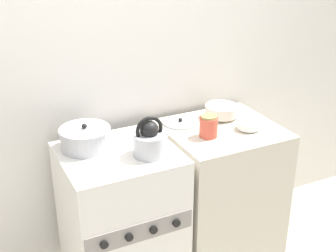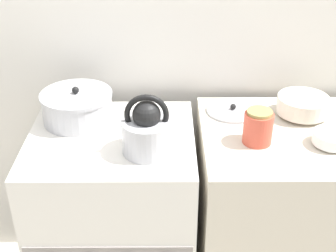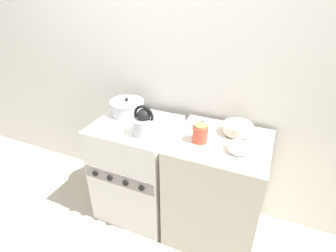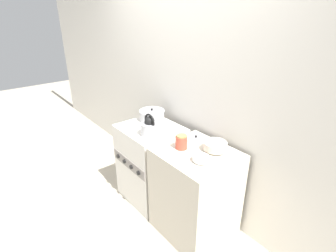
{
  "view_description": "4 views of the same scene",
  "coord_description": "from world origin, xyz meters",
  "px_view_note": "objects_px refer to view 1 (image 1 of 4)",
  "views": [
    {
      "loc": [
        -0.75,
        -1.84,
        2.04
      ],
      "look_at": [
        0.28,
        0.25,
        1.0
      ],
      "focal_mm": 50.0,
      "sensor_mm": 36.0,
      "label": 1
    },
    {
      "loc": [
        0.21,
        -1.21,
        1.78
      ],
      "look_at": [
        0.21,
        0.31,
        0.91
      ],
      "focal_mm": 50.0,
      "sensor_mm": 36.0,
      "label": 2
    },
    {
      "loc": [
        0.95,
        -1.25,
        1.84
      ],
      "look_at": [
        0.29,
        0.26,
        0.94
      ],
      "focal_mm": 28.0,
      "sensor_mm": 36.0,
      "label": 3
    },
    {
      "loc": [
        2.06,
        -1.14,
        2.03
      ],
      "look_at": [
        0.26,
        0.32,
        0.98
      ],
      "focal_mm": 28.0,
      "sensor_mm": 36.0,
      "label": 4
    }
  ],
  "objects_px": {
    "enamel_bowl": "(221,111)",
    "small_ceramic_bowl": "(249,125)",
    "stove": "(122,220)",
    "storage_jar": "(209,126)",
    "cooking_pot": "(85,138)",
    "kettle": "(150,141)",
    "loose_pot_lid": "(180,122)"
  },
  "relations": [
    {
      "from": "cooking_pot",
      "to": "kettle",
      "type": "bearing_deg",
      "value": -38.94
    },
    {
      "from": "small_ceramic_bowl",
      "to": "loose_pot_lid",
      "type": "bearing_deg",
      "value": 140.91
    },
    {
      "from": "kettle",
      "to": "enamel_bowl",
      "type": "bearing_deg",
      "value": 23.39
    },
    {
      "from": "cooking_pot",
      "to": "loose_pot_lid",
      "type": "xyz_separation_m",
      "value": [
        0.62,
        0.07,
        -0.05
      ]
    },
    {
      "from": "kettle",
      "to": "storage_jar",
      "type": "distance_m",
      "value": 0.4
    },
    {
      "from": "kettle",
      "to": "enamel_bowl",
      "type": "relative_size",
      "value": 1.08
    },
    {
      "from": "stove",
      "to": "loose_pot_lid",
      "type": "height_order",
      "value": "loose_pot_lid"
    },
    {
      "from": "small_ceramic_bowl",
      "to": "kettle",
      "type": "bearing_deg",
      "value": -176.7
    },
    {
      "from": "small_ceramic_bowl",
      "to": "storage_jar",
      "type": "distance_m",
      "value": 0.27
    },
    {
      "from": "enamel_bowl",
      "to": "storage_jar",
      "type": "relative_size",
      "value": 1.58
    },
    {
      "from": "stove",
      "to": "loose_pot_lid",
      "type": "relative_size",
      "value": 4.07
    },
    {
      "from": "small_ceramic_bowl",
      "to": "storage_jar",
      "type": "relative_size",
      "value": 1.05
    },
    {
      "from": "kettle",
      "to": "enamel_bowl",
      "type": "xyz_separation_m",
      "value": [
        0.61,
        0.26,
        -0.04
      ]
    },
    {
      "from": "cooking_pot",
      "to": "loose_pot_lid",
      "type": "bearing_deg",
      "value": 6.52
    },
    {
      "from": "storage_jar",
      "to": "small_ceramic_bowl",
      "type": "bearing_deg",
      "value": -4.79
    },
    {
      "from": "stove",
      "to": "kettle",
      "type": "xyz_separation_m",
      "value": [
        0.14,
        -0.1,
        0.52
      ]
    },
    {
      "from": "stove",
      "to": "storage_jar",
      "type": "xyz_separation_m",
      "value": [
        0.54,
        -0.04,
        0.5
      ]
    },
    {
      "from": "enamel_bowl",
      "to": "small_ceramic_bowl",
      "type": "distance_m",
      "value": 0.23
    },
    {
      "from": "cooking_pot",
      "to": "small_ceramic_bowl",
      "type": "bearing_deg",
      "value": -11.41
    },
    {
      "from": "kettle",
      "to": "loose_pot_lid",
      "type": "bearing_deg",
      "value": 41.47
    },
    {
      "from": "loose_pot_lid",
      "to": "stove",
      "type": "bearing_deg",
      "value": -157.68
    },
    {
      "from": "cooking_pot",
      "to": "stove",
      "type": "bearing_deg",
      "value": -42.02
    },
    {
      "from": "cooking_pot",
      "to": "small_ceramic_bowl",
      "type": "xyz_separation_m",
      "value": [
        0.94,
        -0.19,
        -0.03
      ]
    },
    {
      "from": "enamel_bowl",
      "to": "loose_pot_lid",
      "type": "relative_size",
      "value": 0.95
    },
    {
      "from": "enamel_bowl",
      "to": "cooking_pot",
      "type": "bearing_deg",
      "value": -177.69
    },
    {
      "from": "storage_jar",
      "to": "loose_pot_lid",
      "type": "bearing_deg",
      "value": 103.35
    },
    {
      "from": "kettle",
      "to": "storage_jar",
      "type": "relative_size",
      "value": 1.72
    },
    {
      "from": "cooking_pot",
      "to": "enamel_bowl",
      "type": "relative_size",
      "value": 1.36
    },
    {
      "from": "stove",
      "to": "kettle",
      "type": "distance_m",
      "value": 0.55
    },
    {
      "from": "small_ceramic_bowl",
      "to": "cooking_pot",
      "type": "bearing_deg",
      "value": 168.59
    },
    {
      "from": "cooking_pot",
      "to": "storage_jar",
      "type": "relative_size",
      "value": 2.15
    },
    {
      "from": "storage_jar",
      "to": "stove",
      "type": "bearing_deg",
      "value": 175.57
    }
  ]
}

